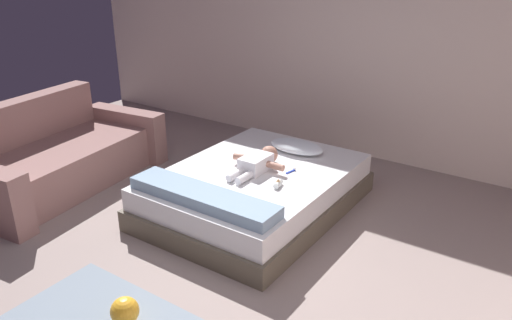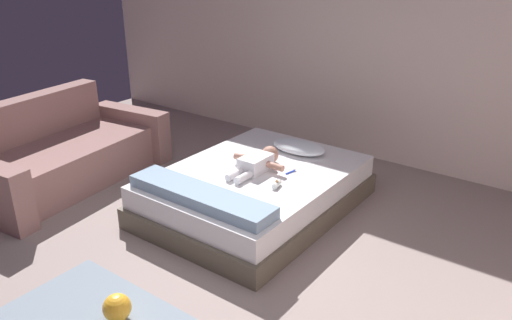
{
  "view_description": "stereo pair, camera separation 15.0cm",
  "coord_description": "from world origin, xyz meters",
  "px_view_note": "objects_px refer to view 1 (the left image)",
  "views": [
    {
      "loc": [
        2.0,
        -2.11,
        2.16
      ],
      "look_at": [
        -0.27,
        1.19,
        0.48
      ],
      "focal_mm": 35.3,
      "sensor_mm": 36.0,
      "label": 1
    },
    {
      "loc": [
        2.12,
        -2.03,
        2.16
      ],
      "look_at": [
        -0.27,
        1.19,
        0.48
      ],
      "focal_mm": 35.3,
      "sensor_mm": 36.0,
      "label": 2
    }
  ],
  "objects_px": {
    "baby": "(258,162)",
    "couch": "(57,157)",
    "toy_ball": "(125,311)",
    "bed": "(256,190)",
    "toothbrush": "(291,171)",
    "pillow": "(297,146)",
    "baby_bottle": "(278,184)"
  },
  "relations": [
    {
      "from": "pillow",
      "to": "baby",
      "type": "bearing_deg",
      "value": -97.36
    },
    {
      "from": "pillow",
      "to": "baby_bottle",
      "type": "height_order",
      "value": "pillow"
    },
    {
      "from": "couch",
      "to": "baby",
      "type": "bearing_deg",
      "value": 20.12
    },
    {
      "from": "baby",
      "to": "couch",
      "type": "bearing_deg",
      "value": -159.88
    },
    {
      "from": "toothbrush",
      "to": "baby_bottle",
      "type": "height_order",
      "value": "baby_bottle"
    },
    {
      "from": "pillow",
      "to": "baby",
      "type": "relative_size",
      "value": 0.87
    },
    {
      "from": "bed",
      "to": "couch",
      "type": "distance_m",
      "value": 2.03
    },
    {
      "from": "baby",
      "to": "toothbrush",
      "type": "distance_m",
      "value": 0.3
    },
    {
      "from": "toy_ball",
      "to": "couch",
      "type": "bearing_deg",
      "value": 153.58
    },
    {
      "from": "pillow",
      "to": "couch",
      "type": "relative_size",
      "value": 0.26
    },
    {
      "from": "couch",
      "to": "pillow",
      "type": "bearing_deg",
      "value": 32.24
    },
    {
      "from": "bed",
      "to": "toothbrush",
      "type": "xyz_separation_m",
      "value": [
        0.27,
        0.15,
        0.2
      ]
    },
    {
      "from": "couch",
      "to": "baby_bottle",
      "type": "xyz_separation_m",
      "value": [
        2.24,
        0.5,
        0.12
      ]
    },
    {
      "from": "baby",
      "to": "couch",
      "type": "relative_size",
      "value": 0.31
    },
    {
      "from": "couch",
      "to": "toy_ball",
      "type": "xyz_separation_m",
      "value": [
        2.1,
        -1.04,
        -0.18
      ]
    },
    {
      "from": "couch",
      "to": "toy_ball",
      "type": "height_order",
      "value": "couch"
    },
    {
      "from": "pillow",
      "to": "toy_ball",
      "type": "height_order",
      "value": "pillow"
    },
    {
      "from": "toy_ball",
      "to": "baby_bottle",
      "type": "distance_m",
      "value": 1.57
    },
    {
      "from": "bed",
      "to": "baby_bottle",
      "type": "distance_m",
      "value": 0.43
    },
    {
      "from": "bed",
      "to": "baby",
      "type": "height_order",
      "value": "baby"
    },
    {
      "from": "baby",
      "to": "toy_ball",
      "type": "height_order",
      "value": "baby"
    },
    {
      "from": "bed",
      "to": "baby",
      "type": "bearing_deg",
      "value": 97.14
    },
    {
      "from": "bed",
      "to": "baby",
      "type": "relative_size",
      "value": 3.09
    },
    {
      "from": "bed",
      "to": "couch",
      "type": "height_order",
      "value": "couch"
    },
    {
      "from": "toy_ball",
      "to": "baby",
      "type": "bearing_deg",
      "value": 96.17
    },
    {
      "from": "pillow",
      "to": "toy_ball",
      "type": "relative_size",
      "value": 3.01
    },
    {
      "from": "pillow",
      "to": "toy_ball",
      "type": "bearing_deg",
      "value": -87.08
    },
    {
      "from": "baby",
      "to": "baby_bottle",
      "type": "xyz_separation_m",
      "value": [
        0.33,
        -0.2,
        -0.04
      ]
    },
    {
      "from": "pillow",
      "to": "couch",
      "type": "height_order",
      "value": "couch"
    },
    {
      "from": "baby",
      "to": "couch",
      "type": "xyz_separation_m",
      "value": [
        -1.91,
        -0.7,
        -0.16
      ]
    },
    {
      "from": "baby",
      "to": "baby_bottle",
      "type": "distance_m",
      "value": 0.39
    },
    {
      "from": "baby_bottle",
      "to": "toy_ball",
      "type": "bearing_deg",
      "value": -95.46
    }
  ]
}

